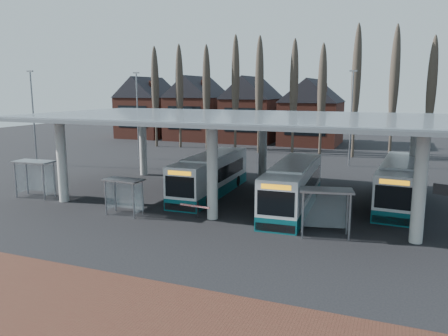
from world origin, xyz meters
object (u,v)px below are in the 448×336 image
at_px(shelter_1, 125,188).
at_px(bus_2, 293,187).
at_px(bus_3, 399,184).
at_px(shelter_2, 326,202).
at_px(bus_1, 211,175).
at_px(shelter_0, 36,170).

bearing_deg(shelter_1, bus_2, 30.80).
relative_size(bus_3, shelter_2, 3.66).
xyz_separation_m(shelter_1, shelter_2, (12.99, 0.52, 0.23)).
distance_m(bus_2, shelter_2, 5.93).
distance_m(bus_3, shelter_2, 9.85).
bearing_deg(shelter_2, bus_3, 54.65).
height_order(bus_1, shelter_1, bus_1).
distance_m(bus_1, shelter_0, 13.50).
bearing_deg(bus_3, bus_1, -167.97).
distance_m(bus_3, shelter_1, 19.37).
bearing_deg(shelter_2, shelter_0, 164.95).
relative_size(bus_2, shelter_1, 4.48).
bearing_deg(bus_1, shelter_0, -156.09).
xyz_separation_m(bus_2, bus_3, (6.84, 3.97, -0.02)).
relative_size(bus_3, shelter_0, 3.69).
xyz_separation_m(bus_2, shelter_1, (-10.00, -5.61, 0.22)).
distance_m(bus_3, shelter_0, 27.21).
height_order(bus_3, shelter_1, bus_3).
distance_m(bus_2, shelter_0, 19.59).
bearing_deg(bus_1, bus_2, -16.55).
height_order(bus_3, shelter_2, bus_3).
distance_m(shelter_0, shelter_2, 22.18).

